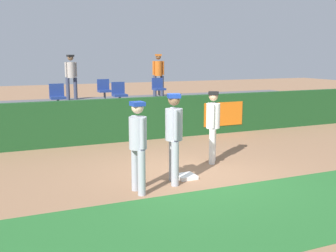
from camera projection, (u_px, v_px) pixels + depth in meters
name	position (u px, v px, depth m)	size (l,w,h in m)	color
ground_plane	(192.00, 175.00, 9.04)	(60.00, 60.00, 0.00)	#936B4C
grass_foreground_strip	(255.00, 213.00, 6.87)	(18.00, 2.80, 0.01)	#26662B
first_base	(186.00, 177.00, 8.80)	(0.40, 0.40, 0.08)	white
player_fielder_home	(213.00, 122.00, 9.95)	(0.53, 0.47, 1.78)	white
player_runner_visitor	(138.00, 141.00, 7.71)	(0.36, 0.50, 1.79)	#9EA3AD
player_coach_visitor	(174.00, 132.00, 8.29)	(0.44, 0.51, 1.88)	#9EA3AD
field_wall	(134.00, 119.00, 12.62)	(18.00, 0.26, 1.35)	#19471E
bleacher_platform	(111.00, 115.00, 14.98)	(18.00, 4.80, 0.91)	#59595E
seat_back_right	(158.00, 87.00, 16.27)	(0.45, 0.44, 0.84)	#4C4C51
seat_front_left	(57.00, 95.00, 12.98)	(0.47, 0.44, 0.84)	#4C4C51
seat_back_center	(104.00, 89.00, 15.39)	(0.47, 0.44, 0.84)	#4C4C51
seat_front_center	(119.00, 93.00, 13.79)	(0.46, 0.44, 0.84)	#4C4C51
spectator_hooded	(71.00, 74.00, 15.85)	(0.49, 0.40, 1.76)	#33384C
spectator_capped	(158.00, 72.00, 17.06)	(0.50, 0.40, 1.79)	#33384C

